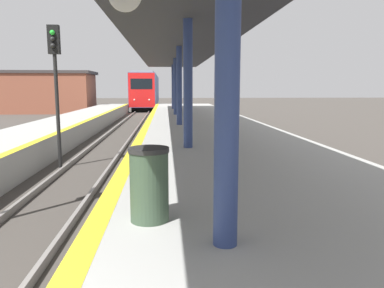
% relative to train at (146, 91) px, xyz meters
% --- Properties ---
extents(train, '(2.88, 20.80, 4.52)m').
position_rel_train_xyz_m(train, '(0.00, 0.00, 0.00)').
color(train, black).
rests_on(train, ground).
extents(signal_mid, '(0.36, 0.31, 4.60)m').
position_rel_train_xyz_m(signal_mid, '(-0.99, -38.26, 0.91)').
color(signal_mid, black).
rests_on(signal_mid, ground).
extents(station_canopy, '(4.33, 34.08, 3.79)m').
position_rel_train_xyz_m(station_canopy, '(3.18, -33.28, 2.24)').
color(station_canopy, navy).
rests_on(station_canopy, platform_right).
extents(trash_bin, '(0.52, 0.52, 0.96)m').
position_rel_train_xyz_m(trash_bin, '(2.32, -46.08, -0.89)').
color(trash_bin, '#384C38').
rests_on(trash_bin, platform_right).
extents(station_building, '(12.42, 5.57, 4.40)m').
position_rel_train_xyz_m(station_building, '(-11.33, -9.45, -0.08)').
color(station_building, brown).
rests_on(station_building, ground).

